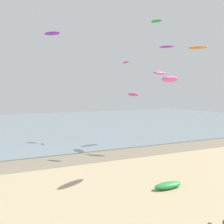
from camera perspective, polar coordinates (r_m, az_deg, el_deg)
wet_sand_strip at (r=34.43m, az=-14.91°, el=-9.81°), size 120.00×5.62×0.01m
grounded_kite at (r=25.75m, az=10.94°, el=-13.91°), size 2.81×1.08×0.56m
kite_aloft_0 at (r=49.23m, az=2.75°, el=9.72°), size 0.72×1.91×0.55m
kite_aloft_1 at (r=42.15m, az=4.15°, el=3.42°), size 1.14×2.85×0.70m
kite_aloft_2 at (r=40.42m, az=10.67°, el=12.47°), size 1.79×1.96×0.40m
kite_aloft_3 at (r=47.95m, az=9.32°, el=7.59°), size 3.34×1.95×0.71m
kite_aloft_4 at (r=56.61m, az=-11.67°, el=14.86°), size 3.07×3.23×0.80m
kite_aloft_6 at (r=44.53m, az=16.51°, el=12.03°), size 2.47×2.71×0.59m
kite_aloft_7 at (r=55.32m, az=8.71°, el=17.21°), size 1.70×2.36×0.60m
kite_aloft_8 at (r=29.44m, az=11.34°, el=6.34°), size 3.55×2.75×0.88m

